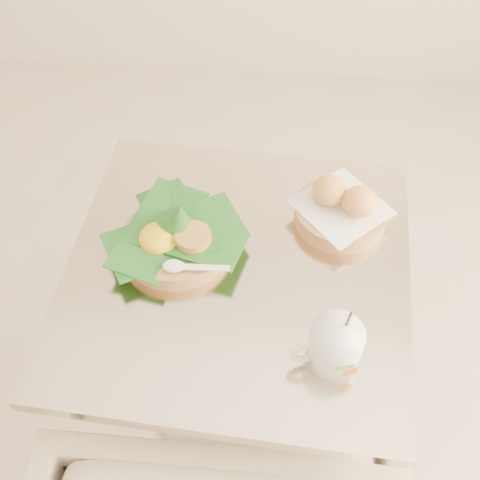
# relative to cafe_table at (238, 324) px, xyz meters

# --- Properties ---
(floor) EXTENTS (3.60, 3.60, 0.00)m
(floor) POSITION_rel_cafe_table_xyz_m (-0.15, -0.05, -0.53)
(floor) COLOR beige
(floor) RESTS_ON ground
(cafe_table) EXTENTS (0.75, 0.75, 0.75)m
(cafe_table) POSITION_rel_cafe_table_xyz_m (0.00, 0.00, 0.00)
(cafe_table) COLOR gray
(cafe_table) RESTS_ON floor
(rice_basket) EXTENTS (0.28, 0.28, 0.14)m
(rice_basket) POSITION_rel_cafe_table_xyz_m (-0.13, 0.04, 0.26)
(rice_basket) COLOR tan
(rice_basket) RESTS_ON cafe_table
(bread_basket) EXTENTS (0.24, 0.24, 0.10)m
(bread_basket) POSITION_rel_cafe_table_xyz_m (0.21, 0.15, 0.26)
(bread_basket) COLOR tan
(bread_basket) RESTS_ON cafe_table
(coffee_mug) EXTENTS (0.13, 0.10, 0.17)m
(coffee_mug) POSITION_rel_cafe_table_xyz_m (0.19, -0.19, 0.27)
(coffee_mug) COLOR white
(coffee_mug) RESTS_ON cafe_table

